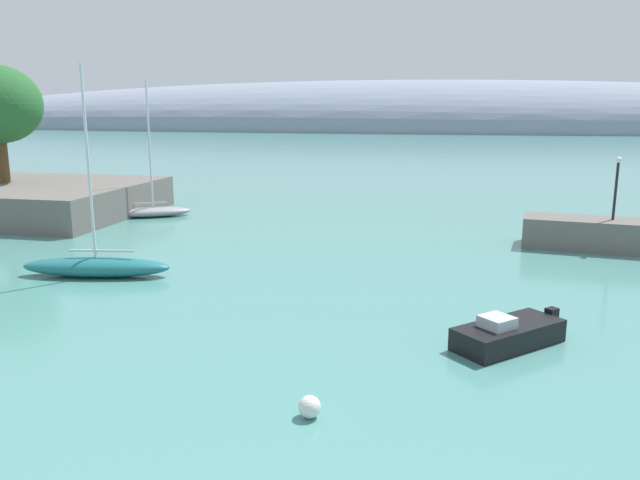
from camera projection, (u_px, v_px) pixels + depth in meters
name	position (u px, v px, depth m)	size (l,w,h in m)	color
shore_outcrop	(24.00, 199.00, 49.90)	(18.62, 14.99, 2.48)	#66605B
distant_ridge	(391.00, 130.00, 221.79)	(397.59, 63.65, 34.73)	gray
sailboat_grey_near_shore	(153.00, 210.00, 48.97)	(6.00, 4.45, 10.48)	gray
sailboat_teal_mid_mooring	(96.00, 265.00, 31.77)	(7.78, 3.06, 10.56)	#1E6B70
motorboat_black_alongside_breakwater	(508.00, 334.00, 22.58)	(4.24, 4.26, 1.24)	black
mooring_buoy_white	(310.00, 407.00, 17.40)	(0.64, 0.64, 0.64)	silver
harbor_lamp_post	(617.00, 181.00, 36.86)	(0.36, 0.36, 3.75)	black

